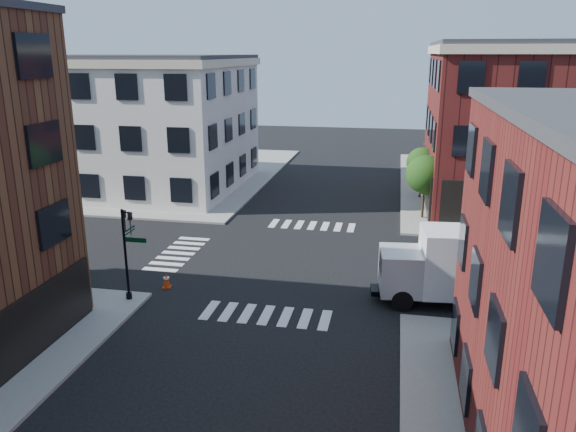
# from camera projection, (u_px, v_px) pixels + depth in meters

# --- Properties ---
(ground) EXTENTS (120.00, 120.00, 0.00)m
(ground) POSITION_uv_depth(u_px,v_px,m) (294.00, 261.00, 32.14)
(ground) COLOR black
(ground) RESTS_ON ground
(sidewalk_nw) EXTENTS (30.00, 30.00, 0.15)m
(sidewalk_nw) POSITION_uv_depth(u_px,v_px,m) (124.00, 172.00, 55.74)
(sidewalk_nw) COLOR gray
(sidewalk_nw) RESTS_ON ground
(building_nw) EXTENTS (22.00, 16.00, 11.00)m
(building_nw) POSITION_uv_depth(u_px,v_px,m) (114.00, 124.00, 49.14)
(building_nw) COLOR beige
(building_nw) RESTS_ON ground
(tree_near) EXTENTS (2.69, 2.69, 4.49)m
(tree_near) POSITION_uv_depth(u_px,v_px,m) (426.00, 176.00, 39.27)
(tree_near) COLOR black
(tree_near) RESTS_ON ground
(tree_far) EXTENTS (2.43, 2.43, 4.07)m
(tree_far) POSITION_uv_depth(u_px,v_px,m) (422.00, 164.00, 45.00)
(tree_far) COLOR black
(tree_far) RESTS_ON ground
(signal_pole) EXTENTS (1.29, 1.24, 4.60)m
(signal_pole) POSITION_uv_depth(u_px,v_px,m) (127.00, 244.00, 26.28)
(signal_pole) COLOR black
(signal_pole) RESTS_ON ground
(box_truck) EXTENTS (8.21, 3.18, 3.64)m
(box_truck) POSITION_uv_depth(u_px,v_px,m) (469.00, 266.00, 26.24)
(box_truck) COLOR silver
(box_truck) RESTS_ON ground
(traffic_cone) EXTENTS (0.50, 0.50, 0.78)m
(traffic_cone) POSITION_uv_depth(u_px,v_px,m) (166.00, 280.00, 28.50)
(traffic_cone) COLOR red
(traffic_cone) RESTS_ON ground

